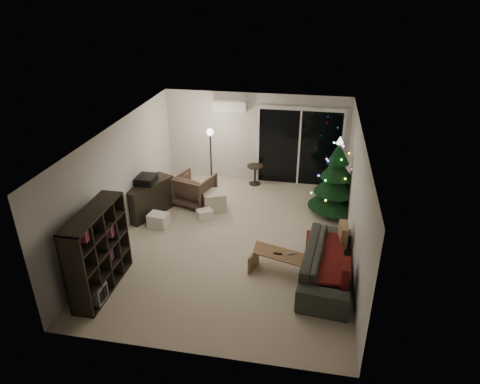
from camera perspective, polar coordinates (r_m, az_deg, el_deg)
The scene contains 18 objects.
room at distance 10.25m, azimuth 3.17°, elevation 2.59°, with size 6.50×7.51×2.60m.
bookshelf at distance 8.20m, azimuth -19.61°, elevation -7.29°, with size 0.41×1.62×1.62m, color black, non-canonical shape.
media_cabinet at distance 10.57m, azimuth -12.11°, elevation -0.83°, with size 0.50×1.32×0.83m, color black.
stereo at distance 10.35m, azimuth -12.37°, elevation 1.64°, with size 0.42×0.50×0.18m, color black.
armchair at distance 10.87m, azimuth -6.04°, elevation 0.38°, with size 0.86×0.88×0.80m, color brown.
ottoman at distance 10.62m, azimuth -3.47°, elevation -1.16°, with size 0.53×0.53×0.48m, color #C2B49B.
cardboard_box_a at distance 10.10m, azimuth -10.80°, elevation -3.69°, with size 0.45×0.34×0.32m, color white.
cardboard_box_b at distance 10.26m, azimuth -4.72°, elevation -3.02°, with size 0.35×0.27×0.25m, color white.
side_table at distance 11.93m, azimuth 2.01°, elevation 2.31°, with size 0.44×0.44×0.55m, color black.
floor_lamp at distance 11.28m, azimuth -3.89°, elevation 3.98°, with size 0.27×0.27×1.71m, color black.
sofa at distance 8.37m, azimuth 11.78°, elevation -9.30°, with size 2.33×0.91×0.68m, color #262725.
sofa_throw at distance 8.28m, azimuth 11.18°, elevation -8.39°, with size 0.73×1.68×0.06m, color maroon.
cushion_a at distance 8.78m, azimuth 13.57°, elevation -5.50°, with size 0.13×0.45×0.45m, color #976E45.
cushion_b at distance 7.70m, azimuth 13.87°, elevation -10.56°, with size 0.13×0.45×0.45m, color maroon.
coffee_table at distance 8.47m, azimuth 6.03°, elevation -9.47°, with size 1.30×0.46×0.41m, color #9B7040, non-canonical shape.
remote_a at distance 8.35m, azimuth 5.07°, elevation -8.18°, with size 0.16×0.05×0.02m, color black.
remote_b at distance 8.38m, azimuth 6.82°, elevation -8.13°, with size 0.15×0.04×0.02m, color slate.
christmas_tree at distance 10.30m, azimuth 12.70°, elevation 1.96°, with size 1.23×1.23×1.99m, color #123C1A.
Camera 1 is at (1.59, -7.81, 5.15)m, focal length 32.00 mm.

